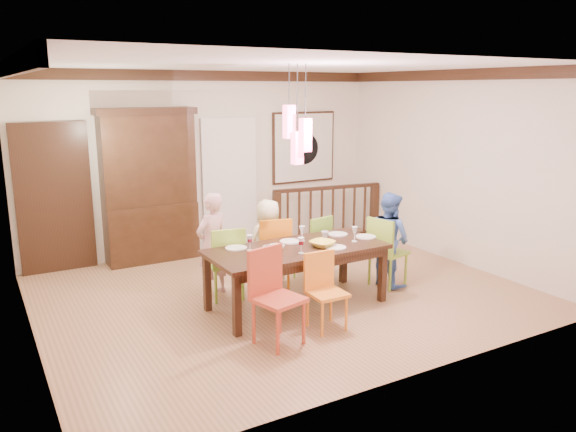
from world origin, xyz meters
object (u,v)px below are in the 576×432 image
dining_table (297,254)px  person_far_left (212,244)px  chair_end_right (389,246)px  person_far_mid (268,242)px  china_hutch (149,186)px  balustrade (327,212)px  chair_far_left (226,257)px  person_end_right (389,239)px

dining_table → person_far_left: bearing=129.2°
chair_end_right → person_far_mid: person_far_mid is taller
china_hutch → dining_table: bearing=-70.4°
china_hutch → balustrade: size_ratio=1.15×
chair_far_left → chair_end_right: (2.10, -0.65, 0.00)m
chair_end_right → person_end_right: (0.02, 0.02, 0.10)m
balustrade → person_end_right: person_end_right is taller
person_far_left → person_end_right: (2.22, -0.82, -0.03)m
chair_end_right → person_end_right: size_ratio=0.74×
person_far_left → china_hutch: bearing=-103.0°
chair_far_left → person_far_left: person_far_left is taller
chair_far_left → china_hutch: (-0.34, 2.08, 0.64)m
person_far_mid → person_far_left: bearing=0.3°
chair_far_left → china_hutch: 2.20m
person_far_mid → person_end_right: size_ratio=0.92×
chair_far_left → person_far_mid: bearing=-155.0°
chair_far_left → chair_end_right: size_ratio=0.99×
chair_far_left → china_hutch: bearing=-70.4°
balustrade → person_far_left: bearing=-143.6°
chair_far_left → china_hutch: size_ratio=0.40×
person_far_left → balustrade: bearing=-171.7°
balustrade → person_far_mid: size_ratio=1.73×
china_hutch → balustrade: china_hutch is taller
person_far_mid → dining_table: bearing=86.2°
chair_end_right → balustrade: balustrade is taller
chair_far_left → person_end_right: bearing=173.7°
chair_end_right → balustrade: (0.59, 2.38, -0.05)m
chair_far_left → person_far_mid: (0.71, 0.19, 0.05)m
china_hutch → person_far_mid: (1.06, -1.89, -0.59)m
china_hutch → person_far_mid: china_hutch is taller
dining_table → chair_end_right: (1.46, 0.04, -0.12)m
dining_table → person_end_right: (1.48, 0.06, -0.03)m
dining_table → balustrade: balustrade is taller
chair_far_left → person_far_left: 0.25m
dining_table → chair_end_right: chair_end_right is taller
person_end_right → china_hutch: bearing=35.4°
person_far_left → dining_table: bearing=109.5°
china_hutch → balustrade: (3.04, -0.35, -0.68)m
chair_far_left → person_end_right: (2.12, -0.63, 0.10)m
china_hutch → person_far_mid: bearing=-60.8°
balustrade → person_end_right: bearing=-96.0°
dining_table → balustrade: (2.05, 2.42, -0.17)m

